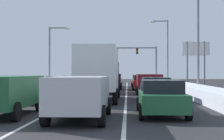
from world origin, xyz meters
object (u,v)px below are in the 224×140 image
(suv_maroon_right_lane_third, at_px, (149,82))
(sedan_maroon_left_lane_third, at_px, (59,86))
(sedan_red_right_lane_fourth, at_px, (142,82))
(street_lamp_left_mid, at_px, (53,51))
(sedan_green_right_lane_nearest, at_px, (161,97))
(sedan_red_left_lane_fourth, at_px, (73,83))
(sedan_white_right_lane_second, at_px, (156,89))
(street_lamp_right_mid, at_px, (194,30))
(sedan_charcoal_center_lane_fifth, at_px, (112,81))
(sedan_tan_left_lane_fifth, at_px, (84,82))
(sedan_tan_right_lane_fifth, at_px, (139,81))
(traffic_light_gantry, at_px, (133,55))
(suv_silver_center_lane_nearest, at_px, (81,93))
(suv_green_left_lane_nearest, at_px, (7,92))
(box_truck_center_lane_second, at_px, (99,71))
(suv_black_center_lane_fourth, at_px, (112,80))
(sedan_white_left_lane_second, at_px, (42,90))
(suv_gray_center_lane_third, at_px, (105,81))
(roadside_sign_right, at_px, (196,54))
(street_lamp_right_far, at_px, (165,47))

(suv_maroon_right_lane_third, xyz_separation_m, sedan_maroon_left_lane_third, (-7.23, -1.92, -0.25))
(sedan_red_right_lane_fourth, relative_size, street_lamp_left_mid, 0.60)
(sedan_green_right_lane_nearest, relative_size, sedan_red_left_lane_fourth, 1.00)
(sedan_white_right_lane_second, distance_m, street_lamp_right_mid, 9.96)
(sedan_charcoal_center_lane_fifth, bearing_deg, sedan_tan_left_lane_fifth, -128.90)
(sedan_green_right_lane_nearest, relative_size, sedan_maroon_left_lane_third, 1.00)
(sedan_tan_right_lane_fifth, distance_m, street_lamp_left_mid, 11.44)
(suv_maroon_right_lane_third, relative_size, traffic_light_gantry, 0.45)
(suv_silver_center_lane_nearest, bearing_deg, sedan_tan_left_lane_fifth, 97.23)
(sedan_white_right_lane_second, bearing_deg, sedan_tan_left_lane_fifth, 111.89)
(sedan_maroon_left_lane_third, bearing_deg, sedan_white_right_lane_second, -35.63)
(suv_green_left_lane_nearest, height_order, traffic_light_gantry, traffic_light_gantry)
(sedan_tan_left_lane_fifth, bearing_deg, suv_maroon_right_lane_third, -55.33)
(box_truck_center_lane_second, relative_size, sedan_maroon_left_lane_third, 1.60)
(box_truck_center_lane_second, bearing_deg, suv_maroon_right_lane_third, 63.20)
(sedan_red_left_lane_fourth, xyz_separation_m, street_lamp_left_mid, (-4.03, 9.06, 3.78))
(street_lamp_left_mid, bearing_deg, sedan_tan_left_lane_fifth, -34.30)
(sedan_red_right_lane_fourth, relative_size, street_lamp_right_mid, 0.48)
(box_truck_center_lane_second, bearing_deg, suv_black_center_lane_fourth, 89.60)
(sedan_maroon_left_lane_third, relative_size, street_lamp_left_mid, 0.60)
(traffic_light_gantry, xyz_separation_m, street_lamp_left_mid, (-10.33, -15.27, -0.20))
(sedan_white_left_lane_second, height_order, sedan_tan_left_lane_fifth, same)
(sedan_charcoal_center_lane_fifth, bearing_deg, suv_black_center_lane_fourth, -87.22)
(suv_black_center_lane_fourth, bearing_deg, sedan_green_right_lane_nearest, -81.58)
(sedan_white_right_lane_second, distance_m, sedan_tan_left_lane_fifth, 18.26)
(suv_gray_center_lane_third, relative_size, street_lamp_right_mid, 0.53)
(sedan_white_right_lane_second, relative_size, sedan_red_left_lane_fourth, 1.00)
(sedan_green_right_lane_nearest, bearing_deg, street_lamp_right_mid, 73.70)
(sedan_charcoal_center_lane_fifth, distance_m, street_lamp_right_mid, 15.72)
(suv_maroon_right_lane_third, distance_m, sedan_charcoal_center_lane_fifth, 14.08)
(sedan_red_right_lane_fourth, relative_size, roadside_sign_right, 0.82)
(suv_black_center_lane_fourth, relative_size, sedan_white_left_lane_second, 1.09)
(suv_silver_center_lane_nearest, distance_m, box_truck_center_lane_second, 8.39)
(sedan_white_left_lane_second, relative_size, street_lamp_right_far, 0.48)
(sedan_tan_left_lane_fifth, bearing_deg, sedan_tan_right_lane_fifth, 26.44)
(sedan_green_right_lane_nearest, distance_m, sedan_maroon_left_lane_third, 13.93)
(sedan_green_right_lane_nearest, height_order, suv_gray_center_lane_third, suv_gray_center_lane_third)
(street_lamp_left_mid, bearing_deg, street_lamp_right_mid, -38.63)
(suv_gray_center_lane_third, relative_size, sedan_red_left_lane_fourth, 1.09)
(street_lamp_left_mid, bearing_deg, suv_maroon_right_lane_third, -48.96)
(sedan_green_right_lane_nearest, relative_size, box_truck_center_lane_second, 0.62)
(suv_silver_center_lane_nearest, relative_size, sedan_red_left_lane_fourth, 1.09)
(street_lamp_right_mid, distance_m, roadside_sign_right, 10.79)
(traffic_light_gantry, relative_size, street_lamp_right_far, 1.15)
(suv_black_center_lane_fourth, bearing_deg, street_lamp_right_mid, -41.39)
(box_truck_center_lane_second, relative_size, sedan_charcoal_center_lane_fifth, 1.60)
(sedan_tan_right_lane_fifth, relative_size, suv_silver_center_lane_nearest, 0.92)
(suv_maroon_right_lane_third, relative_size, sedan_red_left_lane_fourth, 1.09)
(sedan_white_left_lane_second, bearing_deg, sedan_white_right_lane_second, 7.66)
(sedan_white_left_lane_second, relative_size, street_lamp_left_mid, 0.60)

